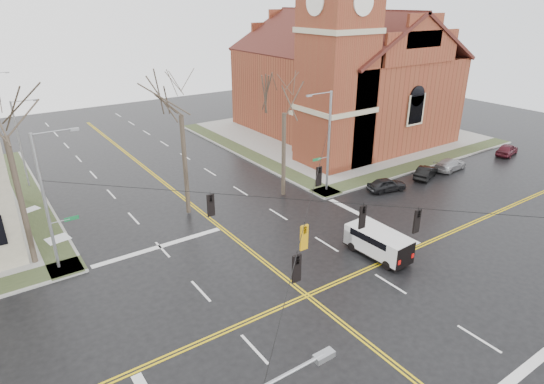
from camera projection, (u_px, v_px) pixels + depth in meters
ground at (307, 295)px, 27.00m from camera, size 120.00×120.00×0.00m
sidewalks at (307, 294)px, 26.97m from camera, size 80.00×80.00×0.17m
road_markings at (307, 295)px, 27.00m from camera, size 100.00×100.00×0.01m
church at (340, 68)px, 55.41m from camera, size 24.28×27.48×27.50m
signal_pole_ne at (327, 139)px, 39.69m from camera, size 2.75×0.22×9.00m
signal_pole_nw at (48, 199)px, 27.83m from camera, size 2.75×0.22×9.00m
span_wires at (310, 200)px, 24.57m from camera, size 23.02×23.02×0.03m
traffic_signals at (318, 217)px, 24.36m from camera, size 8.21×8.26×1.30m
streetlight_north_a at (21, 141)px, 40.85m from camera, size 2.30×0.20×8.00m
cargo_van at (376, 241)px, 30.91m from camera, size 2.06×4.79×1.79m
parked_car_a at (387, 185)px, 41.48m from camera, size 3.91×2.28×1.25m
parked_car_b at (426, 172)px, 44.46m from camera, size 3.95×2.50×1.23m
parked_car_c at (450, 164)px, 46.59m from camera, size 4.32×2.08×1.21m
parked_car_d at (507, 149)px, 51.06m from camera, size 4.11×2.39×1.32m
tree_nw_far at (3, 127)px, 26.62m from camera, size 4.00×4.00×12.94m
tree_nw_near at (180, 108)px, 33.85m from camera, size 4.00×4.00×12.13m
tree_ne at (284, 107)px, 37.57m from camera, size 4.00×4.00×11.03m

